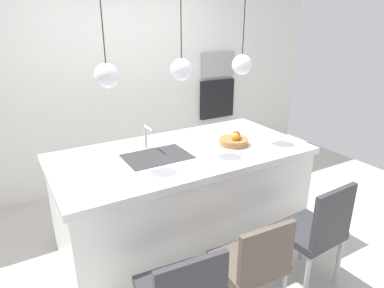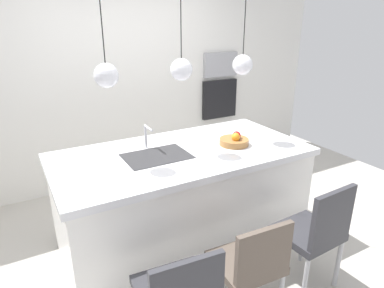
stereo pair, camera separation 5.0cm
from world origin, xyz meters
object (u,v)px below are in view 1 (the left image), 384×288
at_px(fruit_bowl, 234,140).
at_px(microwave, 218,64).
at_px(chair_far, 316,230).
at_px(oven, 217,99).
at_px(chair_middle, 253,262).

relative_size(fruit_bowl, microwave, 0.51).
distance_m(fruit_bowl, microwave, 1.98).
bearing_deg(fruit_bowl, microwave, 60.70).
height_order(fruit_bowl, microwave, microwave).
bearing_deg(chair_far, oven, 72.22).
bearing_deg(fruit_bowl, chair_middle, -118.73).
bearing_deg(oven, chair_middle, -119.09).
bearing_deg(microwave, oven, 0.00).
relative_size(oven, chair_far, 0.60).
height_order(microwave, oven, microwave).
height_order(fruit_bowl, chair_far, fruit_bowl).
bearing_deg(chair_far, fruit_bowl, 95.76).
bearing_deg(fruit_bowl, oven, 60.70).
height_order(fruit_bowl, chair_middle, fruit_bowl).
bearing_deg(fruit_bowl, chair_far, -84.24).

